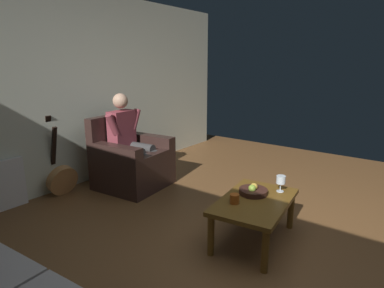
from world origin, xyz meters
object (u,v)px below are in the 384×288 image
object	(u,v)px
person_seated	(129,138)
guitar	(62,178)
fruit_bowl	(253,191)
coffee_table	(255,206)
wine_glass_near	(281,181)
candle_jar	(235,199)
armchair	(131,162)

from	to	relation	value
person_seated	guitar	bearing A→B (deg)	-37.58
fruit_bowl	person_seated	bearing A→B (deg)	-95.48
coffee_table	fruit_bowl	bearing A→B (deg)	-145.42
guitar	wine_glass_near	distance (m)	2.64
candle_jar	person_seated	bearing A→B (deg)	-104.13
armchair	candle_jar	xyz separation A→B (m)	(0.46, 1.83, 0.12)
guitar	wine_glass_near	bearing A→B (deg)	106.96
fruit_bowl	guitar	bearing A→B (deg)	-76.67
person_seated	candle_jar	xyz separation A→B (m)	(0.46, 1.83, -0.21)
person_seated	fruit_bowl	bearing A→B (deg)	78.82
fruit_bowl	candle_jar	bearing A→B (deg)	-8.27
person_seated	armchair	bearing A→B (deg)	90.00
coffee_table	candle_jar	bearing A→B (deg)	-32.34
coffee_table	candle_jar	world-z (taller)	candle_jar
wine_glass_near	fruit_bowl	distance (m)	0.29
guitar	candle_jar	bearing A→B (deg)	96.73
person_seated	guitar	xyz separation A→B (m)	(0.73, -0.45, -0.43)
coffee_table	wine_glass_near	world-z (taller)	wine_glass_near
coffee_table	fruit_bowl	world-z (taller)	fruit_bowl
wine_glass_near	guitar	bearing A→B (deg)	-73.04
coffee_table	wine_glass_near	xyz separation A→B (m)	(-0.32, 0.11, 0.17)
fruit_bowl	candle_jar	xyz separation A→B (m)	(0.28, -0.04, 0.01)
armchair	person_seated	bearing A→B (deg)	-90.00
person_seated	fruit_bowl	size ratio (longest dim) A/B	4.60
guitar	coffee_table	bearing A→B (deg)	100.57
armchair	wine_glass_near	bearing A→B (deg)	85.23
armchair	wine_glass_near	distance (m)	2.06
person_seated	candle_jar	world-z (taller)	person_seated
candle_jar	coffee_table	bearing A→B (deg)	147.66
wine_glass_near	fruit_bowl	xyz separation A→B (m)	(0.21, -0.18, -0.08)
armchair	person_seated	world-z (taller)	person_seated
armchair	fruit_bowl	xyz separation A→B (m)	(0.18, 1.87, 0.11)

